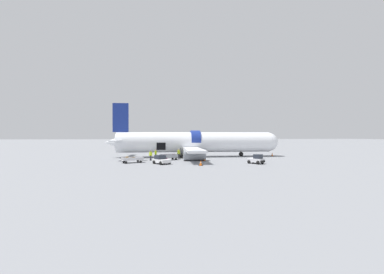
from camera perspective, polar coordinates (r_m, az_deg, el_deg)
The scene contains 14 objects.
ground_plane at distance 42.75m, azimuth 1.15°, elevation -5.42°, with size 500.00×500.00×0.00m, color gray.
airplane at distance 47.53m, azimuth 0.27°, elevation -1.36°, with size 35.15×26.90×10.65m.
baggage_tug_lead at distance 37.31m, azimuth 15.33°, elevation -5.33°, with size 2.52×2.66×1.45m.
baggage_tug_mid at distance 36.01m, azimuth -7.43°, elevation -5.57°, with size 2.84×3.10×1.31m.
baggage_cart_loading at distance 41.61m, azimuth -5.57°, elevation -4.87°, with size 3.88×2.45×1.03m.
baggage_cart_queued at distance 38.40m, azimuth -14.24°, elevation -5.40°, with size 4.10×2.66×1.03m.
ground_crew_loader_a at distance 43.87m, azimuth -3.23°, elevation -4.01°, with size 0.58×0.58×1.83m.
ground_crew_loader_b at distance 44.46m, azimuth -1.45°, elevation -4.12°, with size 0.45×0.55×1.58m.
ground_crew_driver at distance 41.08m, azimuth -10.00°, elevation -4.37°, with size 0.58×0.55×1.75m.
ground_crew_supervisor at distance 43.73m, azimuth -8.80°, elevation -4.08°, with size 0.54×0.58×1.75m.
suitcase_on_tarmac_upright at distance 39.17m, azimuth -6.31°, elevation -5.53°, with size 0.45×0.23×0.67m.
safety_cone_nose at distance 51.94m, azimuth 18.86°, elevation -4.02°, with size 0.49×0.49×0.76m.
safety_cone_engine_left at distance 33.72m, azimuth 2.13°, elevation -6.34°, with size 0.61×0.61×0.77m.
safety_cone_wingtip at distance 40.02m, azimuth 3.02°, elevation -5.30°, with size 0.49×0.49×0.75m.
Camera 1 is at (-5.46, -42.18, 4.27)m, focal length 22.00 mm.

